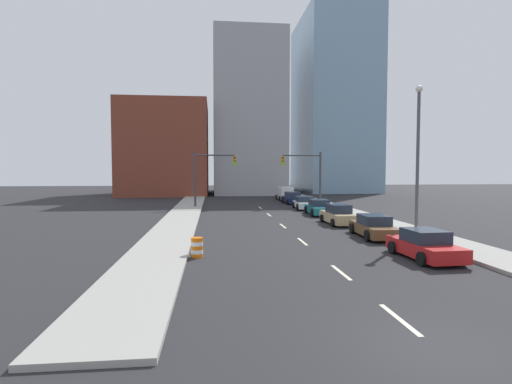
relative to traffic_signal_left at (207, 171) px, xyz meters
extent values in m
plane|color=#262628|center=(5.79, -35.72, -4.04)|extent=(200.00, 200.00, 0.00)
cube|color=#9E9B93|center=(-2.06, 8.83, -3.95)|extent=(2.98, 89.11, 0.17)
cube|color=#9E9B93|center=(13.65, 8.83, -3.95)|extent=(2.98, 89.11, 0.17)
cube|color=beige|center=(5.79, -33.72, -4.03)|extent=(0.16, 2.40, 0.01)
cube|color=beige|center=(5.79, -28.61, -4.03)|extent=(0.16, 2.40, 0.01)
cube|color=beige|center=(5.79, -21.59, -4.03)|extent=(0.16, 2.40, 0.01)
cube|color=beige|center=(5.79, -15.08, -4.03)|extent=(0.16, 2.40, 0.01)
cube|color=beige|center=(5.79, -7.62, -4.03)|extent=(0.16, 2.40, 0.01)
cube|color=beige|center=(5.79, -0.72, -4.03)|extent=(0.16, 2.40, 0.01)
cube|color=brown|center=(-7.24, 24.82, 3.58)|extent=(14.00, 16.00, 15.22)
cube|color=#99999E|center=(6.81, 28.82, 9.52)|extent=(12.00, 20.00, 27.11)
cube|color=#7A9EB7|center=(24.20, 32.82, 12.74)|extent=(13.00, 20.00, 33.55)
cylinder|color=#38383D|center=(-1.32, 0.00, -0.94)|extent=(0.24, 0.24, 6.19)
cylinder|color=#38383D|center=(0.84, 0.00, 1.75)|extent=(4.34, 0.16, 0.16)
cube|color=#B79319|center=(3.01, 0.00, 1.12)|extent=(0.34, 0.32, 1.10)
cylinder|color=#4C0C0C|center=(3.01, -0.17, 1.46)|extent=(0.22, 0.04, 0.22)
cylinder|color=#593F0C|center=(3.01, -0.17, 1.12)|extent=(0.22, 0.04, 0.22)
cylinder|color=#26E53F|center=(3.01, -0.17, 0.78)|extent=(0.22, 0.04, 0.22)
cylinder|color=#38383D|center=(12.74, 0.00, -0.94)|extent=(0.24, 0.24, 6.19)
cylinder|color=#38383D|center=(10.57, 0.00, 1.75)|extent=(4.34, 0.16, 0.16)
cube|color=#B79319|center=(8.40, 0.00, 1.12)|extent=(0.34, 0.32, 1.10)
cylinder|color=#4C0C0C|center=(8.40, -0.17, 1.46)|extent=(0.22, 0.04, 0.22)
cylinder|color=#593F0C|center=(8.40, -0.17, 1.12)|extent=(0.22, 0.04, 0.22)
cylinder|color=#26E53F|center=(8.40, -0.17, 0.78)|extent=(0.22, 0.04, 0.22)
cylinder|color=orange|center=(-0.14, -25.16, -3.94)|extent=(0.56, 0.56, 0.19)
cylinder|color=white|center=(-0.14, -25.16, -3.75)|extent=(0.56, 0.56, 0.19)
cylinder|color=orange|center=(-0.14, -25.16, -3.56)|extent=(0.56, 0.56, 0.19)
cylinder|color=white|center=(-0.14, -25.16, -3.37)|extent=(0.56, 0.56, 0.19)
cylinder|color=orange|center=(-0.14, -25.16, -3.18)|extent=(0.56, 0.56, 0.19)
cylinder|color=#4C4C51|center=(13.43, -20.30, 0.46)|extent=(0.20, 0.20, 8.98)
sphere|color=white|center=(13.43, -20.30, 5.17)|extent=(0.44, 0.44, 0.44)
cube|color=red|center=(10.48, -26.63, -3.55)|extent=(1.94, 4.31, 0.63)
cube|color=#1E2838|center=(10.48, -26.63, -2.94)|extent=(1.64, 1.97, 0.58)
cylinder|color=black|center=(9.50, -25.35, -3.72)|extent=(0.24, 0.64, 0.63)
cylinder|color=black|center=(11.36, -25.28, -3.72)|extent=(0.24, 0.64, 0.63)
cylinder|color=black|center=(9.59, -27.98, -3.72)|extent=(0.24, 0.64, 0.63)
cylinder|color=black|center=(11.45, -27.92, -3.72)|extent=(0.24, 0.64, 0.63)
cube|color=brown|center=(10.53, -20.55, -3.54)|extent=(1.99, 4.84, 0.62)
cube|color=#1E2838|center=(10.53, -20.55, -2.94)|extent=(1.65, 2.22, 0.58)
cylinder|color=black|center=(9.69, -19.03, -3.70)|extent=(0.25, 0.69, 0.68)
cylinder|color=black|center=(11.52, -19.12, -3.70)|extent=(0.25, 0.69, 0.68)
cylinder|color=black|center=(9.55, -21.97, -3.70)|extent=(0.25, 0.69, 0.68)
cylinder|color=black|center=(11.37, -22.07, -3.70)|extent=(0.25, 0.69, 0.68)
cube|color=tan|center=(10.21, -14.52, -3.51)|extent=(1.78, 4.50, 0.72)
cube|color=#1E2838|center=(10.21, -14.52, -2.83)|extent=(1.54, 2.04, 0.64)
cylinder|color=black|center=(9.30, -13.15, -3.73)|extent=(0.23, 0.61, 0.60)
cylinder|color=black|center=(11.08, -13.12, -3.73)|extent=(0.23, 0.61, 0.60)
cylinder|color=black|center=(9.35, -15.93, -3.73)|extent=(0.23, 0.61, 0.60)
cylinder|color=black|center=(11.12, -15.90, -3.73)|extent=(0.23, 0.61, 0.60)
cube|color=#196B75|center=(10.41, -8.12, -3.53)|extent=(2.02, 4.81, 0.64)
cube|color=#1E2838|center=(10.41, -8.12, -2.91)|extent=(1.68, 2.20, 0.60)
cylinder|color=black|center=(9.54, -6.61, -3.69)|extent=(0.25, 0.71, 0.70)
cylinder|color=black|center=(11.41, -6.70, -3.69)|extent=(0.25, 0.71, 0.70)
cylinder|color=black|center=(9.40, -9.54, -3.69)|extent=(0.25, 0.71, 0.70)
cylinder|color=black|center=(11.28, -9.63, -3.69)|extent=(0.25, 0.71, 0.70)
cube|color=silver|center=(10.33, -2.64, -3.55)|extent=(2.13, 4.66, 0.61)
cube|color=#1E2838|center=(10.33, -2.64, -2.96)|extent=(1.77, 2.14, 0.57)
cylinder|color=black|center=(9.43, -1.17, -3.70)|extent=(0.26, 0.68, 0.67)
cylinder|color=black|center=(11.38, -1.27, -3.70)|extent=(0.26, 0.68, 0.67)
cylinder|color=black|center=(9.28, -4.00, -3.70)|extent=(0.26, 0.68, 0.67)
cylinder|color=black|center=(11.23, -4.10, -3.70)|extent=(0.26, 0.68, 0.67)
cube|color=#141E47|center=(10.39, 4.15, -3.52)|extent=(1.97, 4.79, 0.67)
cube|color=#1E2838|center=(10.39, 4.15, -2.88)|extent=(1.67, 2.18, 0.61)
cylinder|color=black|center=(9.40, 5.59, -3.72)|extent=(0.24, 0.64, 0.64)
cylinder|color=black|center=(11.29, 5.65, -3.72)|extent=(0.24, 0.64, 0.64)
cylinder|color=black|center=(9.50, 2.65, -3.72)|extent=(0.24, 0.64, 0.64)
cylinder|color=black|center=(11.39, 2.71, -3.72)|extent=(0.24, 0.64, 0.64)
cube|color=slate|center=(10.57, 10.13, -3.63)|extent=(2.04, 5.37, 0.46)
cube|color=silver|center=(10.56, 9.86, -2.81)|extent=(1.77, 3.34, 1.18)
cylinder|color=black|center=(9.60, 11.80, -3.71)|extent=(0.23, 0.65, 0.65)
cylinder|color=black|center=(11.61, 11.76, -3.71)|extent=(0.23, 0.65, 0.65)
cylinder|color=black|center=(9.54, 8.50, -3.71)|extent=(0.23, 0.65, 0.65)
cylinder|color=black|center=(11.54, 8.46, -3.71)|extent=(0.23, 0.65, 0.65)
camera|label=1|loc=(0.64, -44.16, 0.13)|focal=28.00mm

